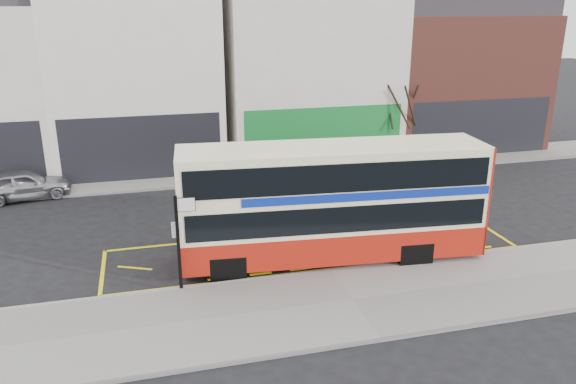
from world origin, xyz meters
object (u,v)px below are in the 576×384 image
object	(u,v)px
bus_stop_post	(180,233)
car_grey	(306,169)
double_decker_bus	(333,202)
car_silver	(24,185)
car_white	(397,160)
street_tree_right	(401,94)

from	to	relation	value
bus_stop_post	car_grey	xyz separation A→B (m)	(6.46, 9.10, -1.16)
double_decker_bus	car_grey	xyz separation A→B (m)	(1.50, 8.10, -1.32)
car_silver	car_grey	xyz separation A→B (m)	(12.48, -1.09, 0.08)
car_grey	bus_stop_post	bearing A→B (deg)	155.60
double_decker_bus	car_white	xyz separation A→B (m)	(6.38, 8.66, -1.35)
bus_stop_post	street_tree_right	distance (m)	17.01
bus_stop_post	car_white	xyz separation A→B (m)	(11.33, 9.65, -1.19)
car_grey	street_tree_right	size ratio (longest dim) A/B	0.83
car_grey	street_tree_right	bearing A→B (deg)	-55.43
car_silver	bus_stop_post	bearing A→B (deg)	-160.26
street_tree_right	car_grey	bearing A→B (deg)	-156.40
double_decker_bus	bus_stop_post	distance (m)	5.06
car_silver	car_grey	distance (m)	12.53
double_decker_bus	car_silver	world-z (taller)	double_decker_bus
car_silver	car_white	bearing A→B (deg)	-102.62
bus_stop_post	street_tree_right	size ratio (longest dim) A/B	0.54
bus_stop_post	car_silver	bearing A→B (deg)	125.19
car_grey	street_tree_right	xyz separation A→B (m)	(5.82, 2.54, 2.94)
car_silver	car_white	world-z (taller)	car_white
car_white	street_tree_right	world-z (taller)	street_tree_right
double_decker_bus	bus_stop_post	world-z (taller)	double_decker_bus
car_grey	street_tree_right	distance (m)	7.00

